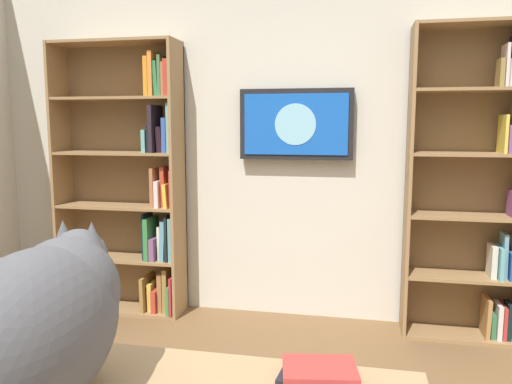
# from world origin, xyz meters

# --- Properties ---
(wall_back) EXTENTS (4.52, 0.06, 2.70)m
(wall_back) POSITION_xyz_m (0.00, -2.23, 1.35)
(wall_back) COLOR beige
(wall_back) RESTS_ON ground
(bookshelf_left) EXTENTS (0.79, 0.28, 2.02)m
(bookshelf_left) POSITION_xyz_m (-1.31, -2.06, 1.00)
(bookshelf_left) COLOR #937047
(bookshelf_left) RESTS_ON ground
(bookshelf_right) EXTENTS (0.94, 0.28, 1.99)m
(bookshelf_right) POSITION_xyz_m (1.11, -2.06, 0.95)
(bookshelf_right) COLOR #937047
(bookshelf_right) RESTS_ON ground
(wall_mounted_tv) EXTENTS (0.79, 0.07, 0.49)m
(wall_mounted_tv) POSITION_xyz_m (-0.08, -2.15, 1.40)
(wall_mounted_tv) COLOR black
(cat) EXTENTS (0.30, 0.67, 0.39)m
(cat) POSITION_xyz_m (0.16, 0.41, 0.97)
(cat) COLOR #4C4C51
(cat) RESTS_ON desk
(desk_book_stack) EXTENTS (0.20, 0.16, 0.04)m
(desk_book_stack) POSITION_xyz_m (-0.43, 0.19, 0.79)
(desk_book_stack) COLOR black
(desk_book_stack) RESTS_ON desk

